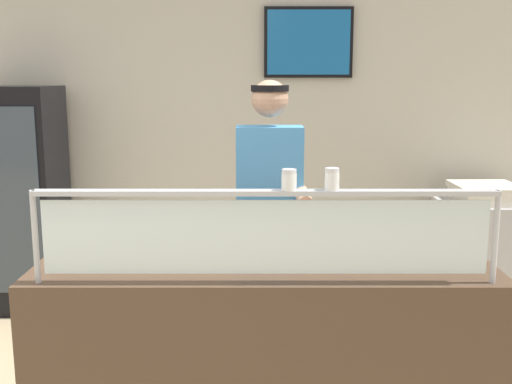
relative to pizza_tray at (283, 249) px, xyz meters
The scene contains 12 objects.
ground_plane 1.09m from the pizza_tray, 101.69° to the left, with size 12.00×12.00×0.00m, color tan.
shop_rear_unit 2.28m from the pizza_tray, 92.52° to the left, with size 6.46×0.13×2.70m.
serving_counter 0.51m from the pizza_tray, 134.29° to the right, with size 2.06×0.79×0.95m, color #4C3828.
sneeze_guard 0.51m from the pizza_tray, 103.23° to the right, with size 1.88×0.06×0.39m.
pizza_tray is the anchor object (origin of this frame).
pizza_server 0.05m from the pizza_tray, 150.76° to the right, with size 0.07×0.28×0.01m, color #ADAFB7.
parmesan_shaker 0.60m from the pizza_tray, 91.34° to the right, with size 0.06×0.06×0.08m.
pepper_flake_shaker 0.62m from the pizza_tray, 70.05° to the right, with size 0.06×0.06×0.09m.
worker_figure 0.66m from the pizza_tray, 95.11° to the left, with size 0.41×0.50×1.76m.
drink_fridge 2.67m from the pizza_tray, 137.61° to the left, with size 0.64×0.60×1.71m.
prep_shelf 2.45m from the pizza_tray, 47.30° to the left, with size 0.70×0.55×0.84m, color #B7BABF.
pizza_box_stack 2.39m from the pizza_tray, 47.26° to the left, with size 0.50×0.49×0.13m.
Camera 1 is at (0.99, -2.35, 1.78)m, focal length 43.29 mm.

